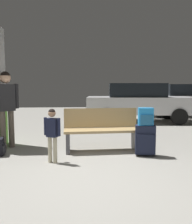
% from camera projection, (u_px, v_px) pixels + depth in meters
% --- Properties ---
extents(ground_plane, '(18.00, 18.00, 0.10)m').
position_uv_depth(ground_plane, '(84.00, 132.00, 7.31)').
color(ground_plane, gray).
extents(bench, '(1.63, 0.62, 0.89)m').
position_uv_depth(bench, '(102.00, 130.00, 4.88)').
color(bench, tan).
rests_on(bench, ground_plane).
extents(suitcase, '(0.41, 0.29, 0.60)m').
position_uv_depth(suitcase, '(145.00, 140.00, 4.46)').
color(suitcase, '#191E33').
rests_on(suitcase, ground_plane).
extents(backpack_bright, '(0.29, 0.21, 0.34)m').
position_uv_depth(backpack_bright, '(146.00, 117.00, 4.42)').
color(backpack_bright, '#268CD8').
rests_on(backpack_bright, suitcase).
extents(child, '(0.30, 0.24, 0.96)m').
position_uv_depth(child, '(52.00, 130.00, 4.02)').
color(child, beige).
rests_on(child, ground_plane).
extents(adult, '(0.46, 0.41, 1.68)m').
position_uv_depth(adult, '(6.00, 101.00, 5.01)').
color(adult, brown).
rests_on(adult, ground_plane).
extents(backpack_dark_floor, '(0.23, 0.30, 0.34)m').
position_uv_depth(backpack_dark_floor, '(0.00, 147.00, 4.54)').
color(backpack_dark_floor, black).
rests_on(backpack_dark_floor, ground_plane).
extents(parked_car_side, '(4.26, 2.13, 1.51)m').
position_uv_depth(parked_car_side, '(185.00, 99.00, 10.91)').
color(parked_car_side, silver).
rests_on(parked_car_side, ground_plane).
extents(parked_car_near, '(4.24, 2.09, 1.51)m').
position_uv_depth(parked_car_near, '(139.00, 102.00, 9.06)').
color(parked_car_near, silver).
rests_on(parked_car_near, ground_plane).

